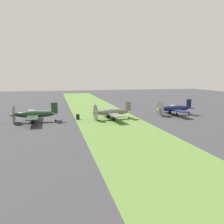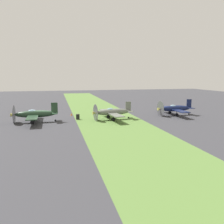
{
  "view_description": "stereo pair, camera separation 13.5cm",
  "coord_description": "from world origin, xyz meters",
  "px_view_note": "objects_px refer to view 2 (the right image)",
  "views": [
    {
      "loc": [
        -38.54,
        -1.9,
        7.36
      ],
      "look_at": [
        -0.73,
        -11.32,
        1.2
      ],
      "focal_mm": 36.66,
      "sensor_mm": 36.0,
      "label": 1
    },
    {
      "loc": [
        -38.58,
        -2.03,
        7.36
      ],
      "look_at": [
        -0.73,
        -11.32,
        1.2
      ],
      "focal_mm": 36.66,
      "sensor_mm": 36.0,
      "label": 2
    }
  ],
  "objects_px": {
    "airplane_lead": "(35,114)",
    "runway_marker_cone": "(72,114)",
    "airplane_wingman": "(112,112)",
    "airplane_trail": "(175,108)",
    "fuel_drum": "(78,117)"
  },
  "relations": [
    {
      "from": "runway_marker_cone",
      "to": "airplane_wingman",
      "type": "bearing_deg",
      "value": -131.71
    },
    {
      "from": "airplane_lead",
      "to": "airplane_trail",
      "type": "xyz_separation_m",
      "value": [
        0.69,
        -25.04,
        -0.05
      ]
    },
    {
      "from": "airplane_lead",
      "to": "airplane_wingman",
      "type": "xyz_separation_m",
      "value": [
        -0.62,
        -12.59,
        -0.06
      ]
    },
    {
      "from": "fuel_drum",
      "to": "airplane_lead",
      "type": "bearing_deg",
      "value": 97.18
    },
    {
      "from": "airplane_lead",
      "to": "runway_marker_cone",
      "type": "distance_m",
      "value": 8.07
    },
    {
      "from": "airplane_trail",
      "to": "runway_marker_cone",
      "type": "height_order",
      "value": "airplane_trail"
    },
    {
      "from": "airplane_lead",
      "to": "runway_marker_cone",
      "type": "xyz_separation_m",
      "value": [
        5.17,
        -6.09,
        -1.14
      ]
    },
    {
      "from": "airplane_lead",
      "to": "runway_marker_cone",
      "type": "height_order",
      "value": "airplane_lead"
    },
    {
      "from": "airplane_lead",
      "to": "airplane_wingman",
      "type": "relative_size",
      "value": 1.03
    },
    {
      "from": "airplane_wingman",
      "to": "airplane_trail",
      "type": "xyz_separation_m",
      "value": [
        1.31,
        -12.45,
        0.01
      ]
    },
    {
      "from": "airplane_lead",
      "to": "fuel_drum",
      "type": "height_order",
      "value": "airplane_lead"
    },
    {
      "from": "airplane_lead",
      "to": "airplane_trail",
      "type": "distance_m",
      "value": 25.05
    },
    {
      "from": "fuel_drum",
      "to": "runway_marker_cone",
      "type": "bearing_deg",
      "value": 10.3
    },
    {
      "from": "runway_marker_cone",
      "to": "fuel_drum",
      "type": "bearing_deg",
      "value": -169.7
    },
    {
      "from": "airplane_lead",
      "to": "airplane_wingman",
      "type": "distance_m",
      "value": 12.6
    }
  ]
}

